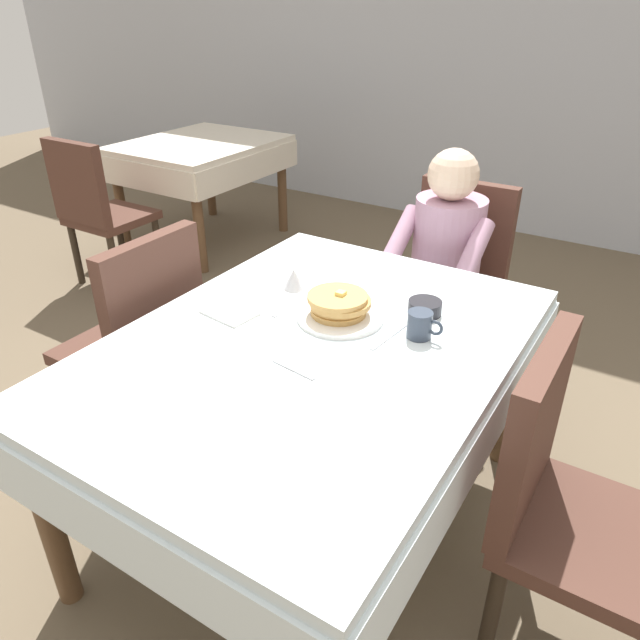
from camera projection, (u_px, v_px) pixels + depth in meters
name	position (u px, v px, depth m)	size (l,w,h in m)	color
ground_plane	(313.00, 517.00, 2.14)	(14.00, 14.00, 0.00)	brown
back_wall	(592.00, 4.00, 3.89)	(12.00, 0.16, 3.20)	#B2B7C1
dining_table_main	(311.00, 366.00, 1.83)	(1.12, 1.52, 0.74)	silver
chair_diner	(453.00, 272.00, 2.74)	(0.44, 0.45, 0.93)	#4C2D23
diner_person	(443.00, 255.00, 2.56)	(0.40, 0.43, 1.12)	#B2849E
chair_right_side	(562.00, 494.00, 1.53)	(0.45, 0.44, 0.93)	#4C2D23
chair_left_side	(141.00, 333.00, 2.25)	(0.45, 0.44, 0.93)	#4C2D23
plate_breakfast	(340.00, 316.00, 1.91)	(0.28, 0.28, 0.02)	white
breakfast_stack	(339.00, 304.00, 1.89)	(0.20, 0.20, 0.08)	tan
cup_coffee	(420.00, 325.00, 1.79)	(0.11, 0.08, 0.08)	#333D4C
bowl_butter	(425.00, 307.00, 1.93)	(0.11, 0.11, 0.04)	black
syrup_pitcher	(294.00, 279.00, 2.09)	(0.08, 0.08, 0.07)	silver
fork_left_of_plate	(288.00, 305.00, 1.99)	(0.18, 0.01, 0.01)	silver
knife_right_of_plate	(390.00, 336.00, 1.81)	(0.20, 0.01, 0.01)	silver
spoon_near_edge	(293.00, 369.00, 1.65)	(0.15, 0.01, 0.01)	silver
napkin_folded	(230.00, 313.00, 1.94)	(0.17, 0.12, 0.01)	white
background_table_far	(201.00, 158.00, 4.26)	(0.92, 1.12, 0.74)	silver
background_chair_empty	(96.00, 205.00, 3.60)	(0.44, 0.45, 0.93)	#4C2D23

